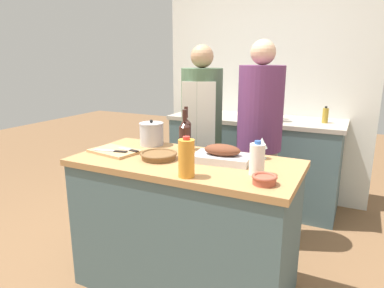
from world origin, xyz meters
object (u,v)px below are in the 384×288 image
Objects in this scene: wine_glass_left at (262,144)px; stand_mixer at (271,109)px; cutting_board at (115,151)px; wicker_basket at (159,155)px; condiment_bottle_tall at (280,111)px; knife_paring at (129,150)px; roasting_pan at (222,155)px; milk_jug at (257,159)px; person_cook_aproned at (202,132)px; juice_jug at (186,158)px; mixing_bowl at (264,179)px; stock_pot at (152,134)px; wine_bottle_dark at (186,133)px; person_cook_guest at (259,135)px; wine_bottle_green at (185,137)px; condiment_bottle_short at (325,115)px; knife_chef at (112,151)px.

stand_mixer reaches higher than wine_glass_left.
cutting_board is 1.65m from stand_mixer.
condiment_bottle_tall is at bearing 76.36° from wicker_basket.
wine_glass_left is at bearing 17.52° from knife_paring.
stand_mixer is (-0.04, 1.37, 0.11)m from roasting_pan.
milk_jug is 0.32m from wine_glass_left.
person_cook_aproned is (-0.09, 0.85, -0.02)m from wicker_basket.
cutting_board is (-0.73, -0.12, -0.03)m from roasting_pan.
juice_jug is (0.66, -0.22, 0.09)m from cutting_board.
milk_jug is 0.89m from knife_paring.
roasting_pan is 2.84× the size of mixing_bowl.
knife_paring is (-0.25, 0.03, -0.00)m from wicker_basket.
cutting_board is 1.24× the size of stand_mixer.
milk_jug is at bearing -19.19° from stock_pot.
person_cook_guest is (0.36, 0.59, -0.10)m from wine_bottle_dark.
stand_mixer is at bearing 77.24° from wicker_basket.
person_cook_guest is at bearing 85.05° from juice_jug.
person_cook_aproned is at bearing -123.79° from stand_mixer.
person_cook_aproned is at bearing 105.49° from wine_bottle_green.
stock_pot is at bearing -128.62° from condiment_bottle_short.
roasting_pan is at bearing 141.57° from mixing_bowl.
wine_bottle_dark is at bearing 36.25° from cutting_board.
person_cook_guest is (0.31, 0.69, -0.10)m from wine_bottle_green.
wine_bottle_dark is 1.39m from condiment_bottle_tall.
roasting_pan is 2.68× the size of wine_glass_left.
roasting_pan is 2.33× the size of condiment_bottle_short.
condiment_bottle_tall is at bearing 75.42° from wine_bottle_dark.
wine_bottle_green reaches higher than juice_jug.
roasting_pan is 0.29m from milk_jug.
stock_pot is 0.87m from person_cook_guest.
wicker_basket is 0.82× the size of stand_mixer.
juice_jug is 1.90m from condiment_bottle_short.
wine_glass_left is (-0.06, 0.31, 0.01)m from milk_jug.
milk_jug is at bearing -1.47° from wicker_basket.
condiment_bottle_tall is at bearing 100.05° from mixing_bowl.
wine_bottle_dark is at bearing 147.10° from mixing_bowl.
mixing_bowl is at bearing -58.74° from milk_jug.
wicker_basket is at bearing -152.76° from wine_glass_left.
person_cook_guest reaches higher than cutting_board.
milk_jug is 1.12× the size of condiment_bottle_tall.
milk_jug is at bearing -65.88° from person_cook_aproned.
person_cook_guest is at bearing -84.01° from stand_mixer.
milk_jug is 0.11× the size of person_cook_guest.
wine_glass_left is 0.79× the size of knife_paring.
roasting_pan is 1.22× the size of wine_bottle_dark.
stand_mixer reaches higher than wine_bottle_green.
stand_mixer reaches higher than knife_chef.
wine_glass_left is 0.08× the size of person_cook_guest.
wicker_basket is 0.31m from wine_bottle_dark.
knife_chef is at bearing -107.39° from stock_pot.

